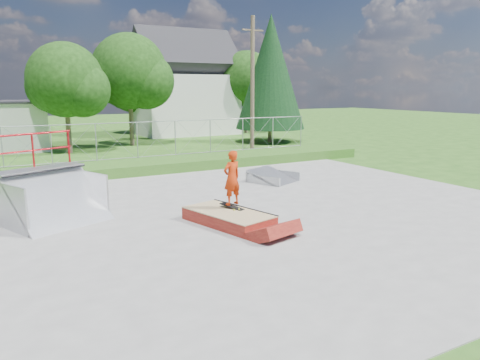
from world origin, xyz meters
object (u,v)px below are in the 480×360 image
object	(u,v)px
grind_box	(228,218)
skater	(232,180)
quarter_pipe	(54,180)
flat_bank_ramp	(273,176)

from	to	relation	value
grind_box	skater	xyz separation A→B (m)	(0.26, 0.25, 1.06)
quarter_pipe	skater	distance (m)	5.20
flat_bank_ramp	quarter_pipe	bearing A→B (deg)	168.75
quarter_pipe	flat_bank_ramp	xyz separation A→B (m)	(8.96, 1.96, -1.05)
skater	flat_bank_ramp	bearing A→B (deg)	-146.33
grind_box	flat_bank_ramp	world-z (taller)	flat_bank_ramp
grind_box	skater	world-z (taller)	skater
grind_box	skater	size ratio (longest dim) A/B	1.85
grind_box	flat_bank_ramp	distance (m)	6.53
quarter_pipe	skater	world-z (taller)	quarter_pipe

